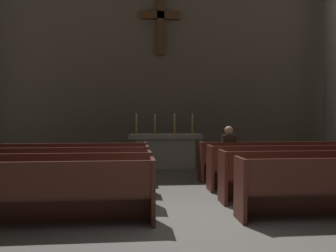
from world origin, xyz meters
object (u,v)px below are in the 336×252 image
pew_right_row_4 (280,160)px  candlestick_outer_right (192,127)px  pew_right_row_3 (300,167)px  candlestick_inner_left (155,127)px  candlestick_inner_right (175,127)px  pew_right_row_2 (327,175)px  pew_left_row_2 (35,180)px  column_right_fourth (333,53)px  pew_left_row_3 (50,170)px  pew_left_row_4 (61,163)px  candlestick_outer_left (136,128)px  lone_worshipper (228,152)px  altar (165,150)px  pew_left_row_1 (14,194)px

pew_right_row_4 → candlestick_outer_right: 3.06m
pew_right_row_3 → candlestick_inner_left: bearing=130.0°
candlestick_inner_right → pew_right_row_2: bearing=-63.0°
pew_left_row_2 → pew_right_row_3: bearing=11.5°
column_right_fourth → candlestick_inner_right: column_right_fourth is taller
candlestick_outer_right → pew_left_row_3: bearing=-134.9°
pew_left_row_4 → column_right_fourth: size_ratio=0.52×
candlestick_inner_right → pew_left_row_4: bearing=-140.4°
candlestick_inner_right → column_right_fourth: bearing=10.1°
column_right_fourth → candlestick_inner_left: (-6.19, -1.00, -2.51)m
pew_left_row_4 → candlestick_outer_right: bearing=34.9°
pew_left_row_2 → candlestick_outer_left: (1.75, 4.52, 0.73)m
candlestick_outer_right → lone_worshipper: (0.47, -2.36, -0.51)m
altar → candlestick_outer_right: candlestick_outer_right is taller
pew_right_row_2 → candlestick_outer_right: size_ratio=6.35×
pew_left_row_2 → candlestick_inner_left: bearing=63.0°
candlestick_inner_right → pew_left_row_3: bearing=-130.0°
pew_left_row_4 → candlestick_inner_right: size_ratio=6.35×
pew_left_row_1 → lone_worshipper: 5.07m
pew_right_row_3 → candlestick_outer_right: 3.94m
pew_left_row_3 → lone_worshipper: size_ratio=2.99×
candlestick_inner_left → altar: bearing=0.0°
altar → candlestick_outer_left: 1.08m
pew_left_row_3 → pew_right_row_3: same height
pew_right_row_4 → candlestick_outer_left: bearing=145.1°
pew_left_row_1 → column_right_fourth: size_ratio=0.52×
candlestick_inner_right → candlestick_outer_right: (0.55, 0.00, 0.00)m
lone_worshipper → column_right_fourth: bearing=36.3°
pew_left_row_4 → pew_right_row_3: (5.20, -1.06, 0.00)m
lone_worshipper → pew_left_row_3: bearing=-164.4°
pew_right_row_4 → candlestick_inner_left: size_ratio=6.35×
pew_left_row_4 → column_right_fourth: column_right_fourth is taller
pew_left_row_2 → pew_right_row_2: size_ratio=1.00×
pew_right_row_2 → candlestick_outer_left: (-3.45, 4.52, 0.73)m
altar → pew_left_row_1: bearing=-115.0°
pew_right_row_3 → pew_left_row_3: bearing=180.0°
pew_right_row_2 → pew_right_row_3: 1.06m
column_right_fourth → altar: column_right_fourth is taller
pew_right_row_2 → candlestick_inner_right: size_ratio=6.35×
pew_left_row_2 → altar: altar is taller
pew_left_row_1 → column_right_fourth: (8.49, 6.57, 3.24)m
pew_left_row_1 → pew_left_row_2: 1.06m
pew_left_row_4 → candlestick_inner_left: 3.40m
pew_right_row_4 → candlestick_outer_right: size_ratio=6.35×
pew_left_row_4 → candlestick_inner_left: (2.30, 2.40, 0.73)m
pew_left_row_2 → lone_worshipper: lone_worshipper is taller
pew_left_row_3 → pew_right_row_2: same height
pew_right_row_4 → altar: size_ratio=1.80×
pew_left_row_2 → column_right_fourth: size_ratio=0.52×
pew_left_row_3 → pew_left_row_4: size_ratio=1.00×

